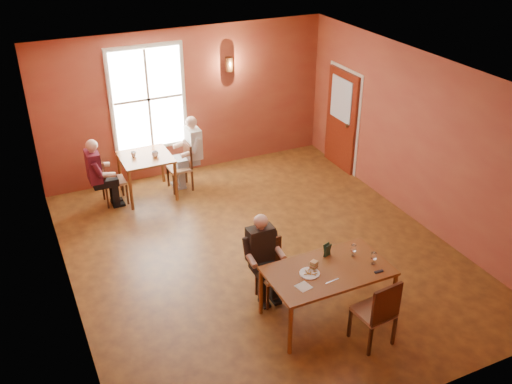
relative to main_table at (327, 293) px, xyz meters
name	(u,v)px	position (x,y,z in m)	size (l,w,h in m)	color
ground	(261,253)	(-0.15, 1.79, -0.40)	(6.00, 7.00, 0.01)	brown
wall_back	(187,102)	(-0.15, 5.29, 1.10)	(6.00, 0.04, 3.00)	brown
wall_front	(406,307)	(-0.15, -1.71, 1.10)	(6.00, 0.04, 3.00)	brown
wall_left	(59,214)	(-3.15, 1.79, 1.10)	(0.04, 7.00, 3.00)	brown
wall_right	(418,139)	(2.85, 1.79, 1.10)	(0.04, 7.00, 3.00)	brown
ceiling	(262,77)	(-0.15, 1.79, 2.60)	(6.00, 7.00, 0.04)	white
window	(148,99)	(-0.95, 5.24, 1.30)	(1.36, 0.10, 1.96)	white
door	(341,120)	(2.79, 4.09, 0.65)	(0.12, 1.04, 2.10)	maroon
wall_sconce	(229,64)	(0.75, 5.19, 1.80)	(0.16, 0.16, 0.28)	brown
main_table	(327,293)	(0.00, 0.00, 0.00)	(1.69, 0.95, 0.79)	brown
chair_diner_main	(274,273)	(-0.50, 0.65, 0.07)	(0.41, 0.41, 0.93)	brown
diner_main	(275,264)	(-0.50, 0.62, 0.24)	(0.51, 0.51, 1.28)	#443025
chair_empty	(374,310)	(0.29, -0.69, 0.11)	(0.45, 0.45, 1.02)	#3B2212
plate_food	(310,273)	(-0.28, 0.02, 0.41)	(0.28, 0.28, 0.04)	white
sandwich	(314,266)	(-0.17, 0.10, 0.45)	(0.09, 0.09, 0.11)	tan
goblet_a	(353,250)	(0.48, 0.14, 0.49)	(0.08, 0.08, 0.19)	white
goblet_b	(374,258)	(0.63, -0.14, 0.49)	(0.08, 0.08, 0.20)	silver
menu_stand	(327,250)	(0.15, 0.30, 0.49)	(0.11, 0.06, 0.19)	#1E3724
knife	(332,281)	(-0.09, -0.24, 0.40)	(0.22, 0.02, 0.00)	silver
napkin	(304,287)	(-0.49, -0.18, 0.40)	(0.18, 0.18, 0.01)	white
sunglasses	(379,271)	(0.59, -0.33, 0.40)	(0.13, 0.04, 0.02)	black
second_table	(147,176)	(-1.29, 4.53, 0.02)	(0.95, 0.95, 0.84)	brown
chair_diner_white	(179,167)	(-0.64, 4.53, 0.08)	(0.42, 0.42, 0.96)	#412115
diner_white	(180,156)	(-0.61, 4.53, 0.30)	(0.56, 0.56, 1.40)	white
chair_diner_maroon	(114,180)	(-1.94, 4.53, 0.07)	(0.41, 0.41, 0.93)	#512C15
diner_maroon	(111,171)	(-1.97, 4.53, 0.27)	(0.54, 0.54, 1.34)	maroon
cup_a	(155,154)	(-1.11, 4.45, 0.49)	(0.13, 0.13, 0.10)	white
cup_b	(134,154)	(-1.49, 4.62, 0.49)	(0.10, 0.10, 0.09)	silver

